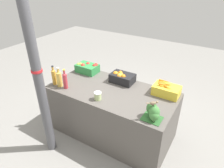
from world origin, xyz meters
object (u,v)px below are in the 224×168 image
juice_bottle_golden (59,78)px  sparrow_bird (153,103)px  apple_crate (87,68)px  broccoli_pile (153,112)px  orange_crate (122,78)px  pickle_jar (98,96)px  juice_bottle_amber (54,77)px  support_pole (38,79)px  juice_bottle_ruby (65,80)px  carrot_crate (166,90)px

juice_bottle_golden → sparrow_bird: 1.40m
apple_crate → broccoli_pile: broccoli_pile is taller
orange_crate → broccoli_pile: (0.71, -0.57, 0.02)m
apple_crate → pickle_jar: apple_crate is taller
juice_bottle_amber → juice_bottle_golden: bearing=0.0°
broccoli_pile → support_pole: bearing=-161.1°
support_pole → juice_bottle_golden: support_pole is taller
orange_crate → pickle_jar: orange_crate is taller
juice_bottle_ruby → carrot_crate: bearing=24.4°
carrot_crate → juice_bottle_amber: (-1.47, -0.57, 0.05)m
broccoli_pile → sparrow_bird: bearing=-123.6°
orange_crate → carrot_crate: size_ratio=1.00×
apple_crate → pickle_jar: bearing=-43.5°
support_pole → orange_crate: (0.56, 1.00, -0.28)m
carrot_crate → pickle_jar: (-0.71, -0.57, -0.02)m
orange_crate → broccoli_pile: broccoli_pile is taller
pickle_jar → carrot_crate: bearing=38.8°
pickle_jar → support_pole: bearing=-140.2°
juice_bottle_ruby → broccoli_pile: bearing=-0.1°
carrot_crate → juice_bottle_amber: 1.58m
apple_crate → support_pole: bearing=-85.5°
juice_bottle_ruby → sparrow_bird: bearing=-0.5°
broccoli_pile → pickle_jar: bearing=179.9°
juice_bottle_amber → broccoli_pile: bearing=-0.1°
support_pole → juice_bottle_ruby: 0.49m
juice_bottle_amber → pickle_jar: (0.76, -0.00, -0.07)m
apple_crate → juice_bottle_amber: juice_bottle_amber is taller
apple_crate → pickle_jar: (0.60, -0.57, -0.02)m
carrot_crate → juice_bottle_ruby: (-1.26, -0.57, 0.05)m
support_pole → orange_crate: 1.18m
orange_crate → juice_bottle_amber: juice_bottle_amber is taller
orange_crate → sparrow_bird: sparrow_bird is taller
apple_crate → sparrow_bird: sparrow_bird is taller
juice_bottle_golden → pickle_jar: 0.66m
support_pole → sparrow_bird: 1.34m
carrot_crate → sparrow_bird: bearing=-87.2°
carrot_crate → juice_bottle_golden: juice_bottle_golden is taller
broccoli_pile → juice_bottle_amber: juice_bottle_amber is taller
juice_bottle_golden → broccoli_pile: bearing=-0.1°
apple_crate → juice_bottle_amber: size_ratio=1.17×
apple_crate → carrot_crate: (1.31, -0.00, -0.00)m
apple_crate → juice_bottle_ruby: bearing=-84.6°
support_pole → juice_bottle_ruby: size_ratio=7.61×
orange_crate → sparrow_bird: 0.92m
apple_crate → broccoli_pile: size_ratio=1.56×
carrot_crate → broccoli_pile: (0.03, -0.57, 0.03)m
orange_crate → broccoli_pile: size_ratio=1.56×
support_pole → juice_bottle_amber: bearing=118.9°
support_pole → pickle_jar: support_pole is taller
apple_crate → juice_bottle_golden: (-0.06, -0.57, 0.05)m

